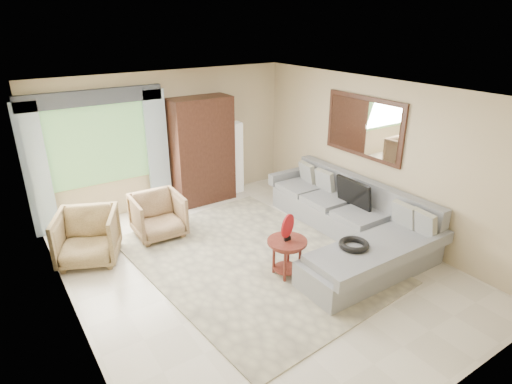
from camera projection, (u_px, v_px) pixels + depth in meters
ground at (255, 267)px, 6.45m from camera, size 6.00×6.00×0.00m
area_rug at (252, 259)px, 6.64m from camera, size 3.33×4.24×0.02m
sectional_sofa at (350, 225)px, 7.12m from camera, size 2.30×3.46×0.90m
tv_screen at (354, 193)px, 7.27m from camera, size 0.14×0.74×0.48m
garden_hose at (354, 245)px, 5.99m from camera, size 0.43×0.43×0.09m
coffee_table at (287, 257)px, 6.15m from camera, size 0.57×0.57×0.57m
red_disc at (288, 226)px, 5.95m from camera, size 0.32×0.16×0.34m
armchair_left at (88, 237)px, 6.49m from camera, size 1.15×1.16×0.81m
armchair_right at (158, 216)px, 7.25m from camera, size 0.83×0.85×0.75m
potted_plant at (84, 221)px, 7.24m from camera, size 0.61×0.55×0.60m
armoire at (202, 151)px, 8.43m from camera, size 1.20×0.55×2.10m
floor_lamp at (235, 158)px, 9.00m from camera, size 0.24×0.24×1.50m
window at (98, 146)px, 7.51m from camera, size 1.80×0.04×1.40m
curtain_left at (36, 172)px, 7.00m from camera, size 0.40×0.08×2.30m
curtain_right at (158, 151)px, 8.08m from camera, size 0.40×0.08×2.30m
valance at (92, 98)px, 7.14m from camera, size 2.40×0.12×0.26m
wall_mirror at (363, 127)px, 7.32m from camera, size 0.05×1.70×1.05m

